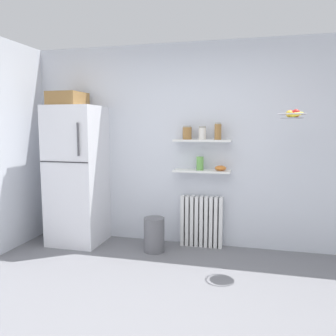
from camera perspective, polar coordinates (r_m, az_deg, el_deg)
name	(u,v)px	position (r m, az deg, el deg)	size (l,w,h in m)	color
ground_plane	(166,297)	(3.36, -0.27, -20.58)	(7.04, 7.04, 0.00)	slate
back_wall	(196,145)	(4.50, 4.65, 3.74)	(7.04, 0.10, 2.60)	silver
refrigerator	(77,172)	(4.70, -14.86, -0.70)	(0.66, 0.66, 1.98)	silver
radiator	(202,221)	(4.52, 5.59, -8.78)	(0.54, 0.12, 0.66)	white
wall_shelf_lower	(202,171)	(4.36, 5.63, -0.51)	(0.72, 0.22, 0.03)	white
wall_shelf_upper	(202,141)	(4.32, 5.69, 4.55)	(0.72, 0.22, 0.03)	white
storage_jar_0	(187,133)	(4.35, 3.19, 5.87)	(0.11, 0.11, 0.17)	olive
storage_jar_1	(202,133)	(4.32, 5.71, 5.79)	(0.09, 0.09, 0.16)	silver
storage_jar_2	(218,131)	(4.30, 8.26, 6.05)	(0.09, 0.09, 0.21)	olive
vase	(200,163)	(4.35, 5.32, 0.77)	(0.09, 0.09, 0.17)	#66A84C
shelf_bowl	(221,168)	(4.32, 8.69, -0.02)	(0.14, 0.14, 0.06)	orange
trash_bin	(154,235)	(4.35, -2.30, -10.97)	(0.26, 0.26, 0.43)	slate
hanging_fruit_basket	(293,114)	(3.85, 19.92, 8.33)	(0.29, 0.29, 0.10)	#B2B2B7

